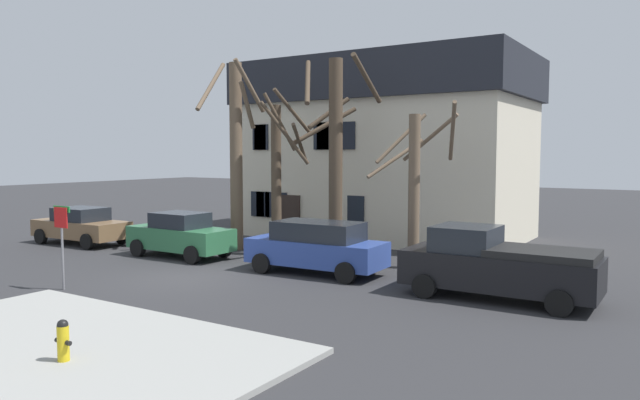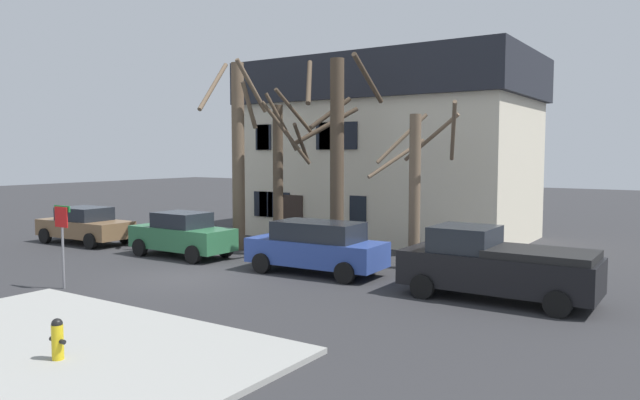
{
  "view_description": "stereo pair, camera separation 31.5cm",
  "coord_description": "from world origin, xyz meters",
  "px_view_note": "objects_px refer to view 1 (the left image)",
  "views": [
    {
      "loc": [
        14.05,
        -13.83,
        4.03
      ],
      "look_at": [
        3.32,
        2.96,
        2.47
      ],
      "focal_mm": 33.6,
      "sensor_mm": 36.0,
      "label": 1
    },
    {
      "loc": [
        14.31,
        -13.66,
        4.03
      ],
      "look_at": [
        3.32,
        2.96,
        2.47
      ],
      "focal_mm": 33.6,
      "sensor_mm": 36.0,
      "label": 2
    }
  ],
  "objects_px": {
    "street_sign_pole": "(62,231)",
    "pickup_truck_black": "(497,265)",
    "tree_bare_end": "(415,181)",
    "tree_bare_near": "(236,150)",
    "fire_hydrant": "(63,339)",
    "car_green_sedan": "(180,235)",
    "car_brown_sedan": "(81,226)",
    "tree_bare_mid": "(278,170)",
    "tree_bare_far": "(335,150)",
    "car_blue_wagon": "(317,247)",
    "building_main": "(385,148)"
  },
  "relations": [
    {
      "from": "car_green_sedan",
      "to": "pickup_truck_black",
      "type": "relative_size",
      "value": 0.83
    },
    {
      "from": "pickup_truck_black",
      "to": "tree_bare_far",
      "type": "bearing_deg",
      "value": 154.84
    },
    {
      "from": "car_brown_sedan",
      "to": "tree_bare_far",
      "type": "bearing_deg",
      "value": 16.4
    },
    {
      "from": "car_green_sedan",
      "to": "tree_bare_mid",
      "type": "bearing_deg",
      "value": 50.87
    },
    {
      "from": "car_brown_sedan",
      "to": "tree_bare_mid",
      "type": "bearing_deg",
      "value": 19.26
    },
    {
      "from": "tree_bare_far",
      "to": "car_blue_wagon",
      "type": "xyz_separation_m",
      "value": [
        1.21,
        -3.18,
        -3.24
      ]
    },
    {
      "from": "car_brown_sedan",
      "to": "car_green_sedan",
      "type": "xyz_separation_m",
      "value": [
        6.2,
        -0.02,
        0.05
      ]
    },
    {
      "from": "tree_bare_mid",
      "to": "car_brown_sedan",
      "type": "bearing_deg",
      "value": -160.74
    },
    {
      "from": "car_green_sedan",
      "to": "fire_hydrant",
      "type": "xyz_separation_m",
      "value": [
        7.0,
        -9.84,
        -0.34
      ]
    },
    {
      "from": "building_main",
      "to": "tree_bare_far",
      "type": "bearing_deg",
      "value": -80.98
    },
    {
      "from": "building_main",
      "to": "car_green_sedan",
      "type": "xyz_separation_m",
      "value": [
        -4.0,
        -9.73,
        -3.41
      ]
    },
    {
      "from": "car_brown_sedan",
      "to": "pickup_truck_black",
      "type": "bearing_deg",
      "value": -0.42
    },
    {
      "from": "tree_bare_near",
      "to": "tree_bare_end",
      "type": "relative_size",
      "value": 1.39
    },
    {
      "from": "building_main",
      "to": "tree_bare_end",
      "type": "bearing_deg",
      "value": -56.25
    },
    {
      "from": "pickup_truck_black",
      "to": "street_sign_pole",
      "type": "xyz_separation_m",
      "value": [
        -11.15,
        -5.79,
        0.8
      ]
    },
    {
      "from": "fire_hydrant",
      "to": "tree_bare_end",
      "type": "bearing_deg",
      "value": 83.02
    },
    {
      "from": "fire_hydrant",
      "to": "car_green_sedan",
      "type": "bearing_deg",
      "value": 125.41
    },
    {
      "from": "building_main",
      "to": "street_sign_pole",
      "type": "distance_m",
      "value": 16.08
    },
    {
      "from": "tree_bare_mid",
      "to": "pickup_truck_black",
      "type": "relative_size",
      "value": 1.25
    },
    {
      "from": "tree_bare_mid",
      "to": "car_green_sedan",
      "type": "xyz_separation_m",
      "value": [
        -2.49,
        -3.06,
        -2.49
      ]
    },
    {
      "from": "pickup_truck_black",
      "to": "street_sign_pole",
      "type": "bearing_deg",
      "value": -152.56
    },
    {
      "from": "tree_bare_mid",
      "to": "car_green_sedan",
      "type": "bearing_deg",
      "value": -129.13
    },
    {
      "from": "tree_bare_mid",
      "to": "fire_hydrant",
      "type": "bearing_deg",
      "value": -70.75
    },
    {
      "from": "tree_bare_mid",
      "to": "pickup_truck_black",
      "type": "height_order",
      "value": "tree_bare_mid"
    },
    {
      "from": "building_main",
      "to": "car_green_sedan",
      "type": "height_order",
      "value": "building_main"
    },
    {
      "from": "building_main",
      "to": "tree_bare_far",
      "type": "distance_m",
      "value": 6.49
    },
    {
      "from": "car_brown_sedan",
      "to": "car_green_sedan",
      "type": "relative_size",
      "value": 1.07
    },
    {
      "from": "car_brown_sedan",
      "to": "pickup_truck_black",
      "type": "distance_m",
      "value": 18.53
    },
    {
      "from": "tree_bare_near",
      "to": "pickup_truck_black",
      "type": "xyz_separation_m",
      "value": [
        11.68,
        -2.69,
        -3.21
      ]
    },
    {
      "from": "car_blue_wagon",
      "to": "street_sign_pole",
      "type": "bearing_deg",
      "value": -129.78
    },
    {
      "from": "pickup_truck_black",
      "to": "street_sign_pole",
      "type": "relative_size",
      "value": 2.1
    },
    {
      "from": "tree_bare_mid",
      "to": "street_sign_pole",
      "type": "distance_m",
      "value": 9.19
    },
    {
      "from": "tree_bare_near",
      "to": "pickup_truck_black",
      "type": "bearing_deg",
      "value": -12.96
    },
    {
      "from": "building_main",
      "to": "tree_bare_mid",
      "type": "relative_size",
      "value": 2.05
    },
    {
      "from": "street_sign_pole",
      "to": "pickup_truck_black",
      "type": "bearing_deg",
      "value": 27.44
    },
    {
      "from": "tree_bare_mid",
      "to": "tree_bare_end",
      "type": "height_order",
      "value": "tree_bare_mid"
    },
    {
      "from": "building_main",
      "to": "street_sign_pole",
      "type": "height_order",
      "value": "building_main"
    },
    {
      "from": "car_blue_wagon",
      "to": "tree_bare_far",
      "type": "bearing_deg",
      "value": 110.75
    },
    {
      "from": "tree_bare_near",
      "to": "car_blue_wagon",
      "type": "bearing_deg",
      "value": -23.6
    },
    {
      "from": "tree_bare_far",
      "to": "car_blue_wagon",
      "type": "relative_size",
      "value": 1.62
    },
    {
      "from": "building_main",
      "to": "tree_bare_near",
      "type": "bearing_deg",
      "value": -115.03
    },
    {
      "from": "car_blue_wagon",
      "to": "street_sign_pole",
      "type": "distance_m",
      "value": 7.91
    },
    {
      "from": "tree_bare_end",
      "to": "street_sign_pole",
      "type": "distance_m",
      "value": 11.56
    },
    {
      "from": "tree_bare_mid",
      "to": "tree_bare_far",
      "type": "relative_size",
      "value": 0.85
    },
    {
      "from": "tree_bare_end",
      "to": "car_blue_wagon",
      "type": "relative_size",
      "value": 1.2
    },
    {
      "from": "building_main",
      "to": "car_blue_wagon",
      "type": "xyz_separation_m",
      "value": [
        2.22,
        -9.59,
        -3.37
      ]
    },
    {
      "from": "tree_bare_mid",
      "to": "car_green_sedan",
      "type": "relative_size",
      "value": 1.51
    },
    {
      "from": "tree_bare_end",
      "to": "street_sign_pole",
      "type": "bearing_deg",
      "value": -129.89
    },
    {
      "from": "building_main",
      "to": "fire_hydrant",
      "type": "height_order",
      "value": "building_main"
    },
    {
      "from": "tree_bare_end",
      "to": "tree_bare_near",
      "type": "bearing_deg",
      "value": -177.56
    }
  ]
}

